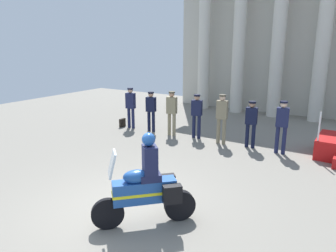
% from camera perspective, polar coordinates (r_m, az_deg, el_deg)
% --- Properties ---
extents(ground_plane, '(28.34, 28.34, 0.00)m').
position_cam_1_polar(ground_plane, '(7.43, -8.34, -14.13)').
color(ground_plane, gray).
extents(colonnade_backdrop, '(11.18, 1.48, 8.23)m').
position_cam_1_polar(colonnade_backdrop, '(17.11, 19.50, 15.95)').
color(colonnade_backdrop, beige).
rests_on(colonnade_backdrop, ground_plane).
extents(officer_in_row_0, '(0.41, 0.27, 1.72)m').
position_cam_1_polar(officer_in_row_0, '(13.74, -6.59, 3.76)').
color(officer_in_row_0, '#191E42').
rests_on(officer_in_row_0, ground_plane).
extents(officer_in_row_1, '(0.41, 0.27, 1.63)m').
position_cam_1_polar(officer_in_row_1, '(13.14, -3.00, 3.14)').
color(officer_in_row_1, black).
rests_on(officer_in_row_1, ground_plane).
extents(officer_in_row_2, '(0.41, 0.27, 1.73)m').
position_cam_1_polar(officer_in_row_2, '(12.54, 0.66, 2.89)').
color(officer_in_row_2, '#847A5B').
rests_on(officer_in_row_2, ground_plane).
extents(officer_in_row_3, '(0.41, 0.27, 1.68)m').
position_cam_1_polar(officer_in_row_3, '(12.21, 5.07, 2.37)').
color(officer_in_row_3, '#141938').
rests_on(officer_in_row_3, ground_plane).
extents(officer_in_row_4, '(0.41, 0.27, 1.78)m').
position_cam_1_polar(officer_in_row_4, '(11.61, 9.45, 1.92)').
color(officer_in_row_4, '#7A7056').
rests_on(officer_in_row_4, ground_plane).
extents(officer_in_row_5, '(0.41, 0.27, 1.63)m').
position_cam_1_polar(officer_in_row_5, '(11.41, 14.43, 0.93)').
color(officer_in_row_5, black).
rests_on(officer_in_row_5, ground_plane).
extents(officer_in_row_6, '(0.41, 0.27, 1.75)m').
position_cam_1_polar(officer_in_row_6, '(11.04, 19.42, 0.51)').
color(officer_in_row_6, '#191E42').
rests_on(officer_in_row_6, ground_plane).
extents(motorcycle_with_rider, '(1.54, 1.58, 1.90)m').
position_cam_1_polar(motorcycle_with_rider, '(6.46, -3.56, -10.67)').
color(motorcycle_with_rider, black).
rests_on(motorcycle_with_rider, ground_plane).
extents(briefcase_on_ground, '(0.10, 0.32, 0.36)m').
position_cam_1_polar(briefcase_on_ground, '(14.15, -8.02, 0.58)').
color(briefcase_on_ground, black).
rests_on(briefcase_on_ground, ground_plane).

